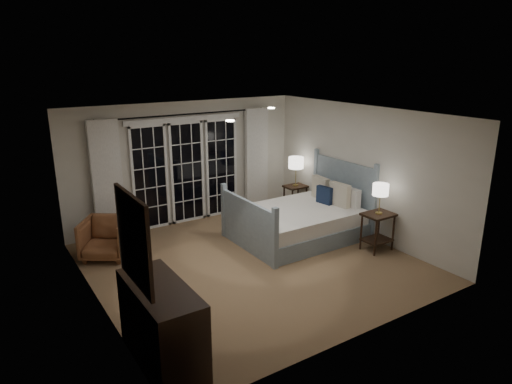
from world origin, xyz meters
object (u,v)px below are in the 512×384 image
nightstand_left (378,226)px  dresser (162,325)px  nightstand_right (295,195)px  lamp_left (381,190)px  bed (301,220)px  armchair (106,238)px  lamp_right (296,163)px

nightstand_left → dresser: bearing=-168.8°
nightstand_right → lamp_left: size_ratio=1.12×
lamp_left → dresser: (-4.41, -0.87, -0.65)m
bed → nightstand_left: 1.45m
nightstand_left → armchair: bearing=150.7°
nightstand_left → lamp_right: (0.05, 2.46, 0.66)m
lamp_right → nightstand_right: bearing=-135.0°
lamp_left → nightstand_right: bearing=88.8°
nightstand_left → dresser: dresser is taller
nightstand_left → nightstand_right: bearing=88.8°
dresser → lamp_left: bearing=11.2°
nightstand_right → dresser: 5.57m
bed → nightstand_right: (0.82, 1.23, 0.06)m
bed → nightstand_right: 1.48m
nightstand_right → dresser: size_ratio=0.45×
nightstand_right → armchair: bearing=-178.3°
bed → dresser: 4.21m
nightstand_right → nightstand_left: bearing=-91.2°
nightstand_right → lamp_left: (-0.05, -2.46, 0.72)m
nightstand_left → lamp_left: lamp_left is taller
lamp_right → dresser: size_ratio=0.48×
armchair → lamp_left: bearing=5.3°
lamp_left → dresser: bearing=-168.8°
nightstand_left → lamp_right: size_ratio=1.08×
nightstand_left → lamp_right: 2.54m
lamp_right → bed: bearing=-123.6°
lamp_left → bed: bearing=122.1°
nightstand_left → bed: bearing=122.1°
lamp_right → dresser: bearing=-143.3°
bed → lamp_left: bed is taller
nightstand_right → armchair: 4.21m
nightstand_right → lamp_right: size_ratio=0.95×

